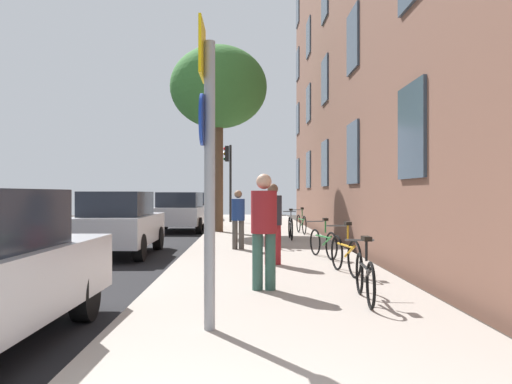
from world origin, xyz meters
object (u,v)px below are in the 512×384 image
bicycle_2 (323,242)px  pedestrian_1 (273,218)px  pedestrian_0 (264,224)px  car_3 (199,206)px  bicycle_0 (365,276)px  traffic_light (229,169)px  bicycle_5 (301,223)px  pedestrian_2 (238,216)px  car_2 (181,211)px  car_1 (119,223)px  bicycle_4 (291,227)px  bicycle_3 (279,233)px  bicycle_1 (345,253)px  tree_near (219,88)px  sign_post (207,153)px

bicycle_2 → pedestrian_1: 1.74m
bicycle_2 → pedestrian_0: size_ratio=0.87×
car_3 → bicycle_0: bearing=-79.4°
traffic_light → pedestrian_1: bearing=-84.9°
bicycle_5 → pedestrian_2: (-2.23, -5.35, 0.51)m
traffic_light → pedestrian_2: traffic_light is taller
car_2 → car_3: bearing=89.8°
bicycle_2 → car_2: (-4.46, 9.82, 0.37)m
bicycle_0 → car_1: 7.95m
bicycle_2 → bicycle_4: bicycle_4 is taller
bicycle_0 → bicycle_3: bearing=95.5°
bicycle_5 → pedestrian_1: (-1.47, -8.31, 0.58)m
traffic_light → bicycle_2: traffic_light is taller
bicycle_1 → tree_near: bearing=105.1°
car_1 → car_2: bearing=86.4°
tree_near → bicycle_2: bearing=-71.1°
traffic_light → car_3: 4.15m
traffic_light → bicycle_1: bearing=-81.2°
car_1 → car_3: same height
bicycle_3 → car_1: car_1 is taller
sign_post → pedestrian_1: size_ratio=1.98×
bicycle_1 → bicycle_2: bearing=91.2°
bicycle_1 → car_1: size_ratio=0.41×
traffic_light → car_1: traffic_light is taller
pedestrian_0 → car_1: bearing=122.9°
car_3 → traffic_light: bearing=-60.6°
sign_post → bicycle_3: (1.33, 8.63, -1.52)m
pedestrian_0 → car_2: size_ratio=0.42×
bicycle_2 → car_3: size_ratio=0.34×
tree_near → pedestrian_2: size_ratio=4.61×
traffic_light → pedestrian_2: size_ratio=2.56×
traffic_light → car_1: 13.83m
sign_post → car_3: bearing=95.3°
car_2 → car_3: size_ratio=0.92×
sign_post → bicycle_0: size_ratio=2.05×
bicycle_1 → pedestrian_1: pedestrian_1 is taller
bicycle_5 → pedestrian_1: bearing=-100.1°
bicycle_4 → bicycle_5: bearing=76.0°
bicycle_1 → bicycle_3: (-0.89, 4.80, -0.00)m
bicycle_2 → car_3: 18.69m
tree_near → bicycle_3: 8.01m
bicycle_3 → pedestrian_0: size_ratio=0.94×
bicycle_1 → car_3: car_3 is taller
bicycle_4 → sign_post: bearing=-99.5°
pedestrian_0 → bicycle_0: bearing=-32.8°
bicycle_0 → bicycle_3: size_ratio=0.98×
bicycle_0 → car_1: car_1 is taller
bicycle_0 → pedestrian_1: (-1.06, 3.70, 0.61)m
bicycle_3 → bicycle_0: bearing=-84.5°
pedestrian_1 → car_3: (-3.23, 19.25, -0.23)m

